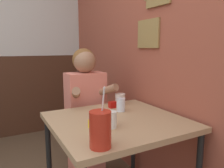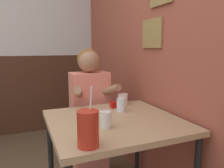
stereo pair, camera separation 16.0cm
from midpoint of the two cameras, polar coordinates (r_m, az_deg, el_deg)
The scene contains 9 objects.
brick_wall_right at distance 2.39m, azimuth 5.37°, elevation 12.84°, with size 0.08×4.22×2.70m.
main_table at distance 1.51m, azimuth 3.74°, elevation -11.80°, with size 0.86×0.82×0.73m.
person_seated at distance 2.03m, azimuth -3.54°, elevation -7.10°, with size 0.42×0.40×1.20m.
cocktail_pitcher at distance 1.07m, azimuth -1.94°, elevation -11.70°, with size 0.11×0.11×0.30m.
glass_near_pitcher at distance 1.65m, azimuth 5.17°, elevation -5.52°, with size 0.07×0.07×0.10m.
glass_center at distance 1.32m, azimuth 1.81°, elevation -9.28°, with size 0.07×0.07×0.10m.
glass_far_side at distance 1.84m, azimuth 5.31°, elevation -4.04°, with size 0.08×0.08×0.09m.
condiment_ketchup at distance 1.75m, azimuth 3.18°, elevation -5.44°, with size 0.06×0.04×0.05m.
condiment_mustard at distance 1.34m, azimuth -2.65°, elevation -10.24°, with size 0.06×0.04×0.05m.
Camera 2 is at (0.48, -1.03, 1.21)m, focal length 35.00 mm.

